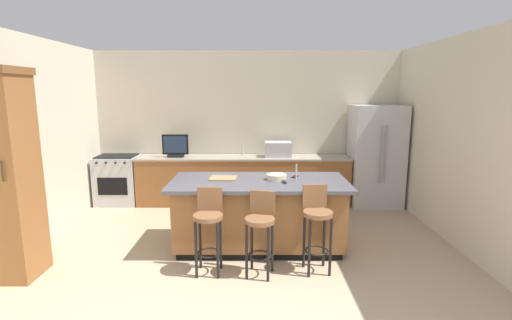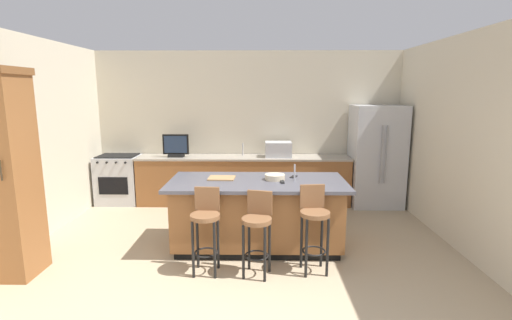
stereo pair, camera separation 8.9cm
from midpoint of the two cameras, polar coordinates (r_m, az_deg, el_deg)
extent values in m
cube|color=beige|center=(7.22, -0.83, 5.13)|extent=(6.23, 0.12, 2.83)
cube|color=beige|center=(5.86, -31.38, 2.35)|extent=(0.12, 4.94, 2.83)
cube|color=beige|center=(5.65, 29.46, 2.29)|extent=(0.12, 4.94, 2.83)
cube|color=brown|center=(7.01, -1.50, -3.21)|extent=(3.90, 0.60, 0.86)
cube|color=#9E9384|center=(6.92, -1.51, 0.39)|extent=(3.92, 0.62, 0.04)
cube|color=black|center=(5.20, 0.71, -12.62)|extent=(2.09, 0.84, 0.09)
cube|color=brown|center=(5.05, 0.72, -8.02)|extent=(2.17, 0.92, 0.79)
cube|color=#4C4C56|center=(4.93, 0.73, -3.42)|extent=(2.33, 1.08, 0.04)
cube|color=#B7BABF|center=(7.17, 18.21, 0.58)|extent=(0.91, 0.73, 1.84)
cylinder|color=gray|center=(6.77, 18.91, 0.77)|extent=(0.02, 0.02, 1.01)
cylinder|color=gray|center=(6.80, 19.56, 0.76)|extent=(0.02, 0.02, 1.01)
cube|color=#B7BABF|center=(7.48, -19.83, -2.83)|extent=(0.76, 0.60, 0.89)
cube|color=black|center=(7.21, -20.64, -3.72)|extent=(0.53, 0.01, 0.32)
cube|color=black|center=(7.39, -20.04, 0.62)|extent=(0.68, 0.50, 0.02)
cylinder|color=black|center=(7.21, -22.75, -0.36)|extent=(0.04, 0.03, 0.04)
cylinder|color=black|center=(7.14, -21.52, -0.36)|extent=(0.04, 0.03, 0.04)
cylinder|color=black|center=(7.08, -20.27, -0.37)|extent=(0.04, 0.03, 0.04)
cylinder|color=black|center=(7.02, -19.00, -0.38)|extent=(0.04, 0.03, 0.04)
cube|color=brown|center=(4.95, -33.52, -1.96)|extent=(0.53, 0.52, 2.34)
cylinder|color=#332819|center=(4.61, -33.95, -1.31)|extent=(0.02, 0.02, 0.22)
cube|color=#B7BABF|center=(6.90, 3.80, 1.64)|extent=(0.48, 0.36, 0.27)
cube|color=black|center=(7.02, -11.73, 0.68)|extent=(0.28, 0.16, 0.05)
cube|color=black|center=(6.99, -11.79, 2.37)|extent=(0.47, 0.05, 0.37)
cube|color=#1E2D47|center=(6.96, -11.84, 2.33)|extent=(0.42, 0.01, 0.31)
cylinder|color=#B2B2B7|center=(6.99, -1.66, 1.65)|extent=(0.02, 0.02, 0.24)
cylinder|color=#B2B2B7|center=(4.93, 6.43, -1.92)|extent=(0.02, 0.02, 0.22)
cylinder|color=brown|center=(4.32, -7.19, -8.53)|extent=(0.34, 0.34, 0.05)
cube|color=brown|center=(4.41, -6.89, -5.87)|extent=(0.29, 0.05, 0.28)
cylinder|color=black|center=(4.36, -9.01, -13.42)|extent=(0.03, 0.03, 0.66)
cylinder|color=black|center=(4.31, -5.74, -13.59)|extent=(0.03, 0.03, 0.66)
cylinder|color=black|center=(4.58, -8.35, -12.20)|extent=(0.03, 0.03, 0.66)
cylinder|color=black|center=(4.54, -5.25, -12.34)|extent=(0.03, 0.03, 0.66)
torus|color=black|center=(4.48, -7.06, -13.84)|extent=(0.28, 0.28, 0.02)
cylinder|color=brown|center=(4.24, 0.71, -9.20)|extent=(0.34, 0.34, 0.05)
cube|color=brown|center=(4.32, 1.18, -6.49)|extent=(0.29, 0.10, 0.28)
cylinder|color=black|center=(4.28, -1.33, -13.92)|extent=(0.03, 0.03, 0.63)
cylinder|color=black|center=(4.23, 1.97, -14.24)|extent=(0.03, 0.03, 0.63)
cylinder|color=black|center=(4.50, -0.48, -12.67)|extent=(0.03, 0.03, 0.63)
cylinder|color=black|center=(4.45, 2.65, -12.96)|extent=(0.03, 0.03, 0.63)
torus|color=black|center=(4.40, 0.70, -14.36)|extent=(0.28, 0.28, 0.02)
cylinder|color=brown|center=(4.36, 9.60, -8.09)|extent=(0.34, 0.34, 0.05)
cube|color=brown|center=(4.45, 9.14, -5.47)|extent=(0.29, 0.07, 0.28)
cylinder|color=black|center=(4.35, 8.29, -13.28)|extent=(0.03, 0.03, 0.69)
cylinder|color=black|center=(4.41, 11.46, -13.02)|extent=(0.03, 0.03, 0.69)
cylinder|color=black|center=(4.57, 7.52, -12.07)|extent=(0.03, 0.03, 0.69)
cylinder|color=black|center=(4.63, 10.53, -11.85)|extent=(0.03, 0.03, 0.69)
torus|color=black|center=(4.52, 9.42, -13.54)|extent=(0.28, 0.28, 0.02)
cylinder|color=beige|center=(4.98, 3.41, -2.61)|extent=(0.27, 0.27, 0.07)
cube|color=black|center=(5.16, 6.26, -2.56)|extent=(0.12, 0.17, 0.01)
cube|color=black|center=(4.85, 4.55, -3.30)|extent=(0.05, 0.17, 0.02)
cube|color=#A87F51|center=(5.05, -4.76, -2.75)|extent=(0.36, 0.29, 0.02)
camera|label=1|loc=(0.04, -89.55, 0.08)|focal=26.20mm
camera|label=2|loc=(0.04, 90.45, -0.08)|focal=26.20mm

